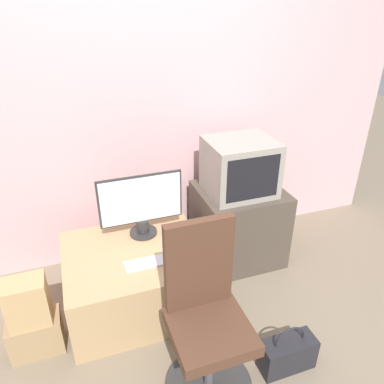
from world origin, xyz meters
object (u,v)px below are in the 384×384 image
at_px(main_monitor, 141,204).
at_px(mouse, 193,253).
at_px(keyboard, 154,261).
at_px(office_chair, 206,325).
at_px(crt_tv, 240,167).
at_px(cardboard_box_lower, 36,334).
at_px(handbag, 287,353).

relative_size(main_monitor, mouse, 10.56).
bearing_deg(keyboard, main_monitor, 88.86).
xyz_separation_m(mouse, office_chair, (-0.13, -0.56, -0.03)).
height_order(crt_tv, office_chair, crt_tv).
distance_m(mouse, cardboard_box_lower, 1.08).
bearing_deg(cardboard_box_lower, keyboard, 2.65).
bearing_deg(handbag, main_monitor, 121.42).
bearing_deg(crt_tv, mouse, -141.98).
height_order(main_monitor, handbag, main_monitor).
bearing_deg(handbag, cardboard_box_lower, 155.90).
distance_m(keyboard, handbag, 0.96).
distance_m(crt_tv, office_chair, 1.21).
height_order(keyboard, handbag, keyboard).
bearing_deg(cardboard_box_lower, handbag, -24.10).
bearing_deg(crt_tv, handbag, -98.29).
bearing_deg(keyboard, handbag, -46.75).
height_order(office_chair, cardboard_box_lower, office_chair).
distance_m(mouse, office_chair, 0.58).
relative_size(office_chair, handbag, 3.08).
bearing_deg(keyboard, mouse, -1.51).
bearing_deg(main_monitor, handbag, -58.58).
distance_m(main_monitor, crt_tv, 0.77).
xyz_separation_m(keyboard, office_chair, (0.13, -0.57, -0.02)).
height_order(main_monitor, office_chair, office_chair).
xyz_separation_m(keyboard, handbag, (0.61, -0.65, -0.35)).
bearing_deg(crt_tv, keyboard, -153.10).
bearing_deg(office_chair, cardboard_box_lower, 149.31).
xyz_separation_m(main_monitor, cardboard_box_lower, (-0.77, -0.38, -0.56)).
bearing_deg(handbag, keyboard, 133.25).
relative_size(keyboard, mouse, 6.88).
height_order(main_monitor, cardboard_box_lower, main_monitor).
relative_size(main_monitor, office_chair, 0.57).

